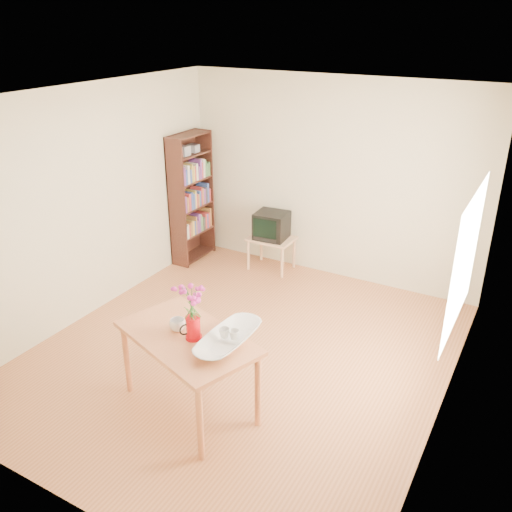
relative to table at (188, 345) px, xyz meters
The scene contains 11 objects.
room 1.15m from the table, 89.98° to the left, with size 4.50×4.50×4.50m.
table is the anchor object (origin of this frame).
tv_stand 3.02m from the table, 104.03° to the left, with size 0.60×0.45×0.46m.
bookshelf 3.29m from the table, 124.82° to the left, with size 0.28×0.70×1.80m.
pitcher 0.20m from the table, ahead, with size 0.14×0.20×0.21m.
flowers 0.47m from the table, ahead, with size 0.24×0.24×0.34m, color #DC33B1, non-canonical shape.
mug 0.19m from the table, 164.11° to the left, with size 0.14×0.14×0.11m, color white.
bowl 0.50m from the table, 13.22° to the left, with size 0.50×0.50×0.47m, color white.
teacup_a 0.44m from the table, 14.78° to the left, with size 0.08×0.08×0.07m, color white.
teacup_b 0.51m from the table, 14.46° to the left, with size 0.08×0.08×0.07m, color white.
television 3.02m from the table, 103.97° to the left, with size 0.45×0.42×0.36m.
Camera 1 is at (2.46, -4.07, 3.27)m, focal length 38.00 mm.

